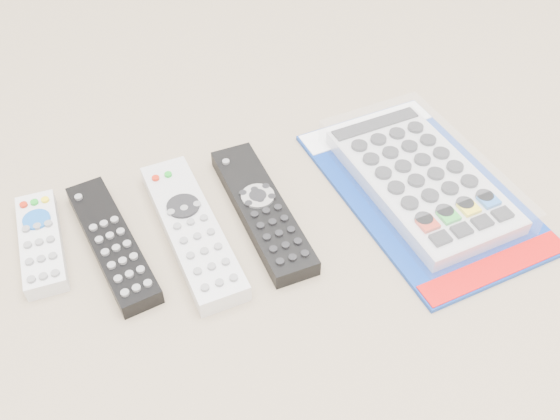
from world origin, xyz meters
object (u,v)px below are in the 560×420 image
object	(u,v)px
remote_slim_black	(112,243)
remote_silver_dvd	(192,229)
remote_small_grey	(41,242)
remote_large_black	(262,209)
jumbo_remote_packaged	(421,178)

from	to	relation	value
remote_slim_black	remote_silver_dvd	bearing A→B (deg)	-17.59
remote_small_grey	remote_silver_dvd	size ratio (longest dim) A/B	0.64
remote_small_grey	remote_large_black	world-z (taller)	remote_large_black
remote_small_grey	remote_slim_black	distance (m)	0.08
remote_large_black	jumbo_remote_packaged	bearing A→B (deg)	-9.37
remote_small_grey	remote_slim_black	size ratio (longest dim) A/B	0.71
remote_silver_dvd	remote_small_grey	bearing A→B (deg)	161.83
remote_small_grey	remote_slim_black	xyz separation A→B (m)	(0.07, -0.03, 0.00)
remote_slim_black	jumbo_remote_packaged	bearing A→B (deg)	-14.44
remote_slim_black	remote_large_black	distance (m)	0.17
remote_slim_black	remote_large_black	xyz separation A→B (m)	(0.17, -0.01, 0.00)
jumbo_remote_packaged	remote_slim_black	bearing A→B (deg)	169.53
remote_small_grey	jumbo_remote_packaged	bearing A→B (deg)	-7.49
remote_slim_black	remote_large_black	bearing A→B (deg)	-12.54
remote_silver_dvd	jumbo_remote_packaged	xyz separation A→B (m)	(0.28, -0.02, 0.01)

